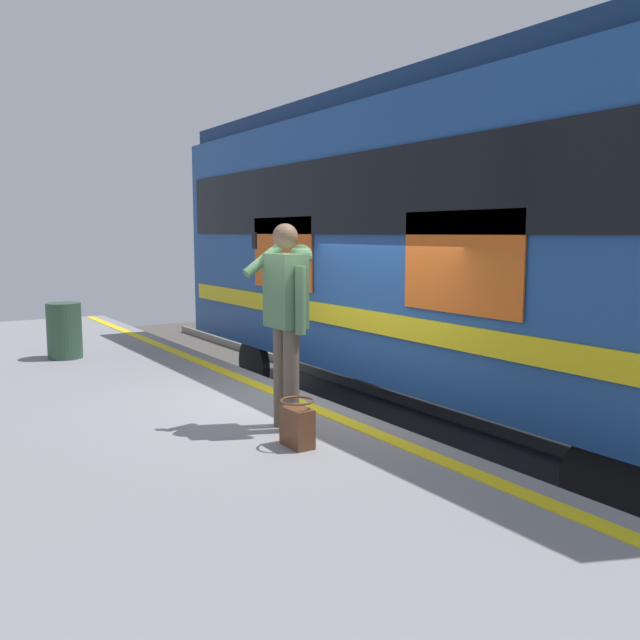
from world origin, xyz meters
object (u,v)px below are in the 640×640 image
train_carriage (445,234)px  trash_bin (64,331)px  handbag (297,425)px  passenger (287,309)px

train_carriage → trash_bin: bearing=47.7°
handbag → trash_bin: (5.13, 0.71, 0.21)m
trash_bin → passenger: bearing=-168.9°
handbag → trash_bin: size_ratio=0.51×
train_carriage → trash_bin: 5.34m
train_carriage → passenger: 3.20m
passenger → handbag: bearing=158.8°
train_carriage → handbag: 3.85m
passenger → trash_bin: (4.63, 0.91, -0.69)m
train_carriage → handbag: bearing=117.9°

